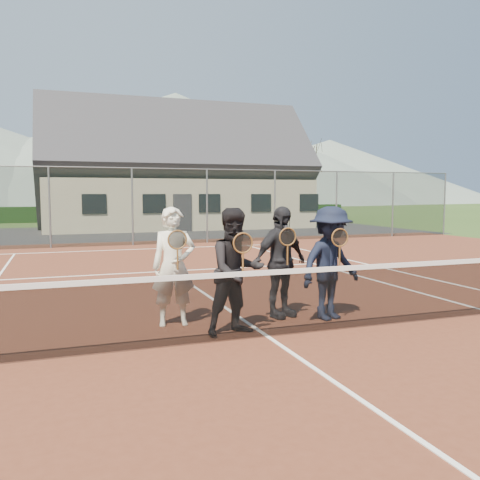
{
  "coord_description": "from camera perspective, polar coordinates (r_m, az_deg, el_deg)",
  "views": [
    {
      "loc": [
        -2.71,
        -6.4,
        2.02
      ],
      "look_at": [
        0.12,
        1.5,
        1.25
      ],
      "focal_mm": 38.0,
      "sensor_mm": 36.0,
      "label": 1
    }
  ],
  "objects": [
    {
      "name": "ground",
      "position": [
        26.62,
        -13.82,
        0.73
      ],
      "size": [
        220.0,
        220.0,
        0.0
      ],
      "primitive_type": "plane",
      "color": "#2A4318",
      "rests_on": "ground"
    },
    {
      "name": "tennis_net",
      "position": [
        7.11,
        3.15,
        -6.79
      ],
      "size": [
        11.68,
        0.08,
        1.1
      ],
      "color": "slate",
      "rests_on": "ground"
    },
    {
      "name": "tree_e",
      "position": [
        44.67,
        8.1,
        10.03
      ],
      "size": [
        3.2,
        3.2,
        7.77
      ],
      "color": "#3D2716",
      "rests_on": "ground"
    },
    {
      "name": "player_d",
      "position": [
        8.17,
        10.13,
        -2.58
      ],
      "size": [
        1.3,
        0.97,
        1.8
      ],
      "color": "black",
      "rests_on": "court_surface"
    },
    {
      "name": "tarmac_carpark",
      "position": [
        26.51,
        -22.45,
        0.48
      ],
      "size": [
        40.0,
        12.0,
        0.01
      ],
      "primitive_type": "cube",
      "color": "black",
      "rests_on": "ground"
    },
    {
      "name": "tree_d",
      "position": [
        42.23,
        0.76,
        10.36
      ],
      "size": [
        3.2,
        3.2,
        7.77
      ],
      "color": "#3C2216",
      "rests_on": "ground"
    },
    {
      "name": "tree_c",
      "position": [
        39.86,
        -13.07,
        10.53
      ],
      "size": [
        3.2,
        3.2,
        7.77
      ],
      "color": "#3B2415",
      "rests_on": "ground"
    },
    {
      "name": "hill_centre",
      "position": [
        104.3,
        -7.18,
        10.14
      ],
      "size": [
        120.0,
        120.0,
        22.0
      ],
      "primitive_type": "cone",
      "color": "slate",
      "rests_on": "ground"
    },
    {
      "name": "player_c",
      "position": [
        8.21,
        4.56,
        -2.47
      ],
      "size": [
        1.14,
        0.76,
        1.8
      ],
      "color": "black",
      "rests_on": "court_surface"
    },
    {
      "name": "perimeter_fence",
      "position": [
        20.09,
        -11.99,
        3.71
      ],
      "size": [
        30.07,
        0.07,
        3.02
      ],
      "color": "slate",
      "rests_on": "ground"
    },
    {
      "name": "hill_east",
      "position": [
        116.78,
        10.01,
        7.6
      ],
      "size": [
        90.0,
        90.0,
        14.0
      ],
      "primitive_type": "cone",
      "color": "slate",
      "rests_on": "ground"
    },
    {
      "name": "hedge_row",
      "position": [
        38.53,
        -15.69,
        2.86
      ],
      "size": [
        40.0,
        1.2,
        1.1
      ],
      "primitive_type": "cube",
      "color": "black",
      "rests_on": "ground"
    },
    {
      "name": "court_surface",
      "position": [
        7.24,
        3.13,
        -10.89
      ],
      "size": [
        30.0,
        30.0,
        0.02
      ],
      "primitive_type": "cube",
      "color": "#562819",
      "rests_on": "ground"
    },
    {
      "name": "court_markings",
      "position": [
        7.23,
        3.13,
        -10.78
      ],
      "size": [
        11.03,
        23.83,
        0.01
      ],
      "color": "white",
      "rests_on": "court_surface"
    },
    {
      "name": "player_a",
      "position": [
        7.74,
        -7.45,
        -2.96
      ],
      "size": [
        0.7,
        0.53,
        1.8
      ],
      "color": "white",
      "rests_on": "court_surface"
    },
    {
      "name": "player_b",
      "position": [
        7.2,
        -0.41,
        -3.54
      ],
      "size": [
        0.98,
        0.82,
        1.8
      ],
      "color": "black",
      "rests_on": "court_surface"
    },
    {
      "name": "clubhouse",
      "position": [
        31.2,
        -7.35,
        8.82
      ],
      "size": [
        15.6,
        8.2,
        7.7
      ],
      "color": "beige",
      "rests_on": "ground"
    }
  ]
}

